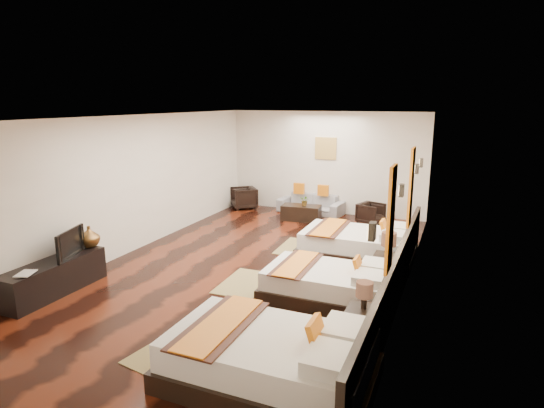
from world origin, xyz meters
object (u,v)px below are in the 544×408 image
at_px(tv_console, 54,277).
at_px(table_plant, 305,201).
at_px(armchair_left, 244,198).
at_px(coffee_table, 301,213).
at_px(armchair_right, 371,213).
at_px(bed_near, 271,359).
at_px(bed_far, 358,244).
at_px(nightstand_a, 363,320).
at_px(sofa, 311,204).
at_px(tv, 66,243).
at_px(bed_mid, 329,284).
at_px(book, 18,274).
at_px(nightstand_b, 387,267).
at_px(figurine, 89,236).

relative_size(tv_console, table_plant, 6.69).
bearing_deg(armchair_left, coffee_table, 33.42).
bearing_deg(tv_console, armchair_right, 57.94).
xyz_separation_m(bed_near, bed_far, (-0.00, 4.46, -0.01)).
bearing_deg(nightstand_a, armchair_right, 99.76).
bearing_deg(table_plant, tv_console, -111.06).
bearing_deg(table_plant, armchair_right, 12.21).
xyz_separation_m(armchair_left, table_plant, (2.07, -0.59, 0.22)).
height_order(bed_far, sofa, bed_far).
distance_m(coffee_table, table_plant, 0.35).
bearing_deg(tv_console, tv, 79.13).
bearing_deg(bed_near, bed_mid, 90.09).
bearing_deg(coffee_table, book, -108.55).
bearing_deg(table_plant, coffee_table, -169.21).
bearing_deg(book, armchair_left, 88.24).
relative_size(nightstand_a, nightstand_b, 0.88).
xyz_separation_m(nightstand_a, tv_console, (-4.95, -0.46, -0.01)).
distance_m(book, table_plant, 6.94).
bearing_deg(nightstand_a, bed_mid, 125.35).
bearing_deg(armchair_right, table_plant, 120.25).
xyz_separation_m(armchair_left, coffee_table, (1.97, -0.61, -0.11)).
relative_size(nightstand_b, table_plant, 3.46).
bearing_deg(armchair_left, bed_near, -11.11).
relative_size(bed_far, armchair_right, 3.74).
bearing_deg(table_plant, sofa, 96.74).
height_order(sofa, coffee_table, sofa).
height_order(coffee_table, table_plant, table_plant).
relative_size(bed_mid, nightstand_b, 2.14).
bearing_deg(armchair_right, nightstand_b, -147.33).
distance_m(bed_far, armchair_right, 2.70).
xyz_separation_m(figurine, armchair_right, (3.94, 5.48, -0.47)).
height_order(bed_near, bed_mid, bed_near).
height_order(bed_near, figurine, figurine).
xyz_separation_m(bed_mid, book, (-4.20, -2.13, 0.30)).
bearing_deg(armchair_left, tv, -41.00).
distance_m(bed_mid, armchair_right, 4.78).
bearing_deg(tv, figurine, -12.04).
relative_size(bed_near, tv_console, 1.28).
bearing_deg(nightstand_a, nightstand_b, 90.00).
relative_size(bed_mid, sofa, 1.10).
xyz_separation_m(sofa, coffee_table, (0.00, -0.80, -0.07)).
height_order(nightstand_a, tv_console, nightstand_a).
height_order(nightstand_b, armchair_right, nightstand_b).
bearing_deg(bed_near, tv_console, 168.54).
bearing_deg(nightstand_a, bed_far, 103.35).
bearing_deg(tv, bed_mid, -90.29).
height_order(book, figurine, figurine).
bearing_deg(armchair_right, armchair_left, 104.47).
xyz_separation_m(tv_console, coffee_table, (2.19, 5.92, -0.08)).
bearing_deg(armchair_left, nightstand_b, 9.79).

